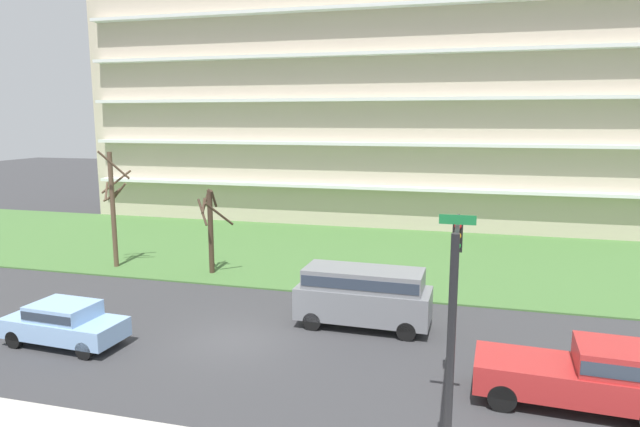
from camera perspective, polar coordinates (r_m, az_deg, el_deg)
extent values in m
plane|color=#38383A|center=(21.25, -8.77, -12.77)|extent=(160.00, 160.00, 0.00)
cube|color=#477238|center=(33.89, 0.73, -3.99)|extent=(80.00, 16.00, 0.08)
cube|color=beige|center=(45.83, 4.87, 11.45)|extent=(43.88, 10.35, 18.94)
cube|color=white|center=(40.58, 3.35, 2.75)|extent=(42.13, 0.90, 0.24)
cube|color=white|center=(40.32, 3.40, 7.21)|extent=(42.13, 0.90, 0.24)
cube|color=white|center=(40.30, 3.44, 11.70)|extent=(42.13, 0.90, 0.24)
cube|color=white|center=(40.53, 3.49, 16.16)|extent=(42.13, 0.90, 0.24)
cube|color=white|center=(41.01, 3.54, 20.55)|extent=(42.13, 0.90, 0.24)
cylinder|color=brown|center=(31.90, -20.62, 0.27)|extent=(0.26, 0.26, 6.37)
cylinder|color=brown|center=(32.24, -20.73, 1.69)|extent=(0.83, 0.67, 0.60)
cylinder|color=brown|center=(30.88, -20.55, 4.70)|extent=(1.11, 1.28, 1.58)
cylinder|color=brown|center=(32.14, -20.13, 2.05)|extent=(1.10, 0.23, 1.11)
cylinder|color=brown|center=(32.12, -20.56, 1.87)|extent=(0.78, 0.39, 0.66)
cylinder|color=brown|center=(32.47, -20.32, 3.10)|extent=(1.66, 0.60, 1.32)
cylinder|color=brown|center=(31.83, -21.23, 2.14)|extent=(0.34, 0.66, 0.97)
cylinder|color=#423023|center=(29.35, -11.23, -1.94)|extent=(0.27, 0.27, 4.48)
cylinder|color=#423023|center=(28.96, -12.07, 0.12)|extent=(0.84, 0.68, 1.31)
cylinder|color=#423023|center=(29.26, -11.75, 1.22)|extent=(0.31, 0.69, 1.28)
cylinder|color=#423023|center=(29.15, -11.95, 0.80)|extent=(0.33, 0.73, 0.73)
cylinder|color=#423023|center=(28.48, -10.39, -0.05)|extent=(0.97, 1.54, 1.39)
cylinder|color=#423023|center=(28.94, -10.92, 1.50)|extent=(0.12, 0.59, 0.93)
cube|color=#8CB2E0|center=(22.34, -24.90, -10.61)|extent=(4.50, 2.05, 0.70)
cube|color=#8CB2E0|center=(22.14, -25.01, -9.09)|extent=(2.29, 1.78, 0.55)
cube|color=#2D3847|center=(22.14, -25.01, -9.09)|extent=(2.25, 1.81, 0.30)
cylinder|color=black|center=(22.05, -20.41, -11.55)|extent=(0.65, 0.26, 0.64)
cylinder|color=black|center=(20.93, -23.16, -12.88)|extent=(0.65, 0.26, 0.64)
cylinder|color=black|center=(24.01, -26.28, -10.20)|extent=(0.65, 0.26, 0.64)
cylinder|color=black|center=(22.99, -29.06, -11.30)|extent=(0.65, 0.26, 0.64)
cube|color=slate|center=(21.94, 4.50, -9.20)|extent=(5.25, 2.14, 1.25)
cube|color=slate|center=(21.63, 4.53, -6.69)|extent=(4.65, 1.96, 0.75)
cube|color=#2D3847|center=(21.63, 4.53, -6.69)|extent=(4.56, 2.00, 0.41)
cylinder|color=black|center=(21.77, -0.80, -11.07)|extent=(0.73, 0.24, 0.72)
cylinder|color=black|center=(23.37, 0.51, -9.58)|extent=(0.73, 0.24, 0.72)
cylinder|color=black|center=(21.05, 8.92, -11.94)|extent=(0.73, 0.24, 0.72)
cylinder|color=black|center=(22.70, 9.52, -10.31)|extent=(0.73, 0.24, 0.72)
cube|color=#B22828|center=(17.80, 24.72, -15.31)|extent=(5.51, 2.32, 0.85)
cube|color=#B22828|center=(17.64, 27.88, -13.06)|extent=(1.91, 1.94, 0.70)
cube|color=#2D3847|center=(17.64, 27.88, -13.06)|extent=(1.87, 1.98, 0.38)
cylinder|color=black|center=(19.10, 30.17, -15.42)|extent=(0.81, 0.27, 0.80)
cylinder|color=black|center=(18.65, 18.34, -15.16)|extent=(0.81, 0.27, 0.80)
cylinder|color=black|center=(17.04, 18.32, -17.64)|extent=(0.81, 0.27, 0.80)
cylinder|color=black|center=(12.46, 13.30, -15.19)|extent=(0.18, 0.18, 5.80)
cylinder|color=black|center=(13.83, 13.99, -1.81)|extent=(0.12, 4.47, 0.12)
cube|color=black|center=(15.82, 14.04, -2.22)|extent=(0.28, 0.28, 0.90)
sphere|color=red|center=(15.62, 14.08, -1.25)|extent=(0.20, 0.20, 0.20)
sphere|color=#F2A519|center=(15.67, 14.04, -2.25)|extent=(0.20, 0.20, 0.20)
sphere|color=green|center=(15.73, 13.99, -3.25)|extent=(0.20, 0.20, 0.20)
cube|color=#197238|center=(14.00, 14.05, -0.63)|extent=(0.90, 0.04, 0.24)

